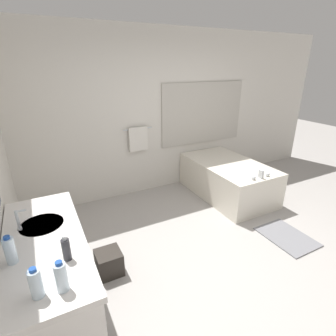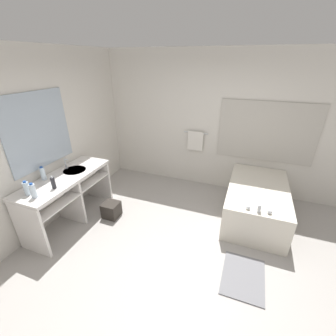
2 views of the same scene
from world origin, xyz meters
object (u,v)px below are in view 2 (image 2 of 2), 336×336
Objects in this scene: water_bottle_3 at (33,191)px; soap_dispenser at (53,183)px; bathtub at (256,200)px; water_bottle_2 at (43,173)px; waste_bin at (111,210)px; water_bottle_1 at (27,188)px.

soap_dispenser is (0.06, 0.27, -0.01)m from water_bottle_3.
water_bottle_3 is (-2.82, -1.81, 0.62)m from bathtub.
water_bottle_2 is 0.82× the size of waste_bin.
bathtub is at bearing 31.19° from water_bottle_1.
bathtub is at bearing 32.70° from water_bottle_3.
water_bottle_2 is 1.11× the size of soap_dispenser.
water_bottle_2 is (-0.14, 0.40, 0.00)m from water_bottle_1.
water_bottle_2 reaches higher than water_bottle_3.
water_bottle_3 is 0.81× the size of waste_bin.
water_bottle_2 is at bearing 109.88° from water_bottle_1.
soap_dispenser is 0.74× the size of waste_bin.
waste_bin is at bearing 55.52° from water_bottle_1.
water_bottle_3 reaches higher than soap_dispenser.
water_bottle_1 is at bearing -148.81° from bathtub.
water_bottle_3 is 1.10× the size of soap_dispenser.
water_bottle_1 is at bearing -124.48° from waste_bin.
water_bottle_2 reaches higher than bathtub.
water_bottle_1 reaches higher than soap_dispenser.
water_bottle_3 reaches higher than bathtub.
water_bottle_2 is 0.38m from soap_dispenser.
water_bottle_1 is 1.07× the size of soap_dispenser.
soap_dispenser is (0.20, 0.25, -0.01)m from water_bottle_1.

